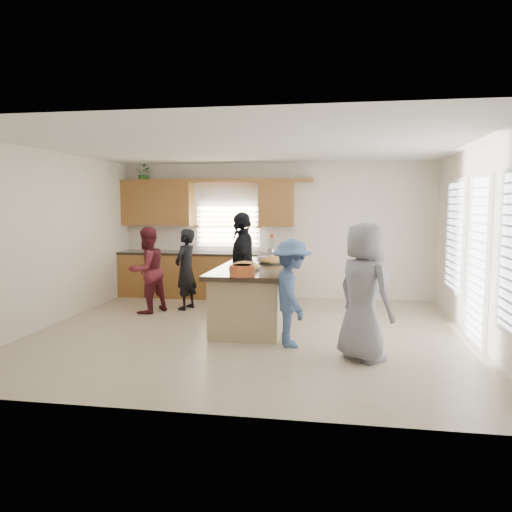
% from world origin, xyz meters
% --- Properties ---
extents(floor, '(6.50, 6.50, 0.00)m').
position_xyz_m(floor, '(0.00, 0.00, 0.00)').
color(floor, tan).
rests_on(floor, ground).
extents(room_shell, '(6.52, 6.02, 2.81)m').
position_xyz_m(room_shell, '(0.00, 0.00, 1.90)').
color(room_shell, silver).
rests_on(room_shell, ground).
extents(back_cabinetry, '(4.08, 0.66, 2.46)m').
position_xyz_m(back_cabinetry, '(-1.47, 2.73, 0.91)').
color(back_cabinetry, olive).
rests_on(back_cabinetry, ground).
extents(right_wall_glazing, '(0.06, 4.00, 2.25)m').
position_xyz_m(right_wall_glazing, '(3.22, -0.13, 1.34)').
color(right_wall_glazing, white).
rests_on(right_wall_glazing, ground).
extents(island, '(1.15, 2.70, 0.95)m').
position_xyz_m(island, '(-0.01, 0.65, 0.45)').
color(island, tan).
rests_on(island, ground).
extents(platter_front, '(0.50, 0.50, 0.20)m').
position_xyz_m(platter_front, '(-0.11, 0.16, 0.98)').
color(platter_front, black).
rests_on(platter_front, island).
extents(platter_mid, '(0.48, 0.48, 0.19)m').
position_xyz_m(platter_mid, '(0.21, 1.02, 0.98)').
color(platter_mid, black).
rests_on(platter_mid, island).
extents(platter_back, '(0.31, 0.31, 0.13)m').
position_xyz_m(platter_back, '(-0.30, 1.14, 0.98)').
color(platter_back, black).
rests_on(platter_back, island).
extents(salad_bowl, '(0.36, 0.36, 0.16)m').
position_xyz_m(salad_bowl, '(-0.01, -0.56, 1.04)').
color(salad_bowl, '#C65224').
rests_on(salad_bowl, island).
extents(clear_cup, '(0.07, 0.07, 0.10)m').
position_xyz_m(clear_cup, '(0.23, -0.32, 1.00)').
color(clear_cup, white).
rests_on(clear_cup, island).
extents(plate_stack, '(0.24, 0.24, 0.05)m').
position_xyz_m(plate_stack, '(-0.03, 1.64, 0.98)').
color(plate_stack, '#AD89C7').
rests_on(plate_stack, island).
extents(flower_vase, '(0.14, 0.14, 0.45)m').
position_xyz_m(flower_vase, '(0.09, 1.78, 1.18)').
color(flower_vase, silver).
rests_on(flower_vase, island).
extents(potted_plant, '(0.44, 0.42, 0.39)m').
position_xyz_m(potted_plant, '(-2.77, 2.82, 2.59)').
color(potted_plant, '#30692A').
rests_on(potted_plant, back_cabinetry).
extents(woman_left_back, '(0.48, 0.62, 1.50)m').
position_xyz_m(woman_left_back, '(-1.47, 1.48, 0.75)').
color(woman_left_back, black).
rests_on(woman_left_back, ground).
extents(woman_left_mid, '(0.88, 0.94, 1.55)m').
position_xyz_m(woman_left_mid, '(-2.06, 1.08, 0.77)').
color(woman_left_mid, maroon).
rests_on(woman_left_mid, ground).
extents(woman_left_front, '(0.62, 1.13, 1.82)m').
position_xyz_m(woman_left_front, '(-0.24, 0.66, 0.91)').
color(woman_left_front, black).
rests_on(woman_left_front, ground).
extents(woman_right_back, '(0.79, 1.07, 1.48)m').
position_xyz_m(woman_right_back, '(0.69, -0.62, 0.74)').
color(woman_right_back, '#405B8C').
rests_on(woman_right_back, ground).
extents(woman_right_front, '(0.97, 1.00, 1.73)m').
position_xyz_m(woman_right_front, '(1.63, -1.09, 0.87)').
color(woman_right_front, slate).
rests_on(woman_right_front, ground).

